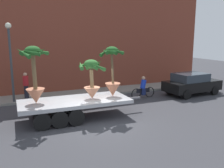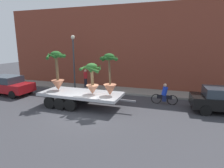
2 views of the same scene
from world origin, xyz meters
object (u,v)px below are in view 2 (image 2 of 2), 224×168
Objects in this scene: trailing_car at (8,85)px; street_lamp at (74,55)px; flatbed_trailer at (78,95)px; potted_palm_rear at (110,76)px; cyclist at (164,95)px; pedestrian_near_gate at (86,78)px; potted_palm_front at (57,71)px; potted_palm_middle at (92,78)px.

trailing_car is 0.86× the size of street_lamp.
street_lamp is (-2.58, 4.13, 2.47)m from flatbed_trailer.
cyclist is (3.32, 2.33, -1.59)m from potted_palm_rear.
trailing_car is 6.61m from pedestrian_near_gate.
cyclist is (7.30, 2.17, -1.69)m from potted_palm_front.
trailing_car is at bearing -143.83° from street_lamp.
cyclist is at bearing 22.18° from flatbed_trailer.
potted_palm_rear reaches higher than pedestrian_near_gate.
pedestrian_near_gate reaches higher than trailing_car.
potted_palm_middle is at bearing -152.11° from cyclist.
trailing_car is (-8.21, 0.93, -1.24)m from potted_palm_middle.
pedestrian_near_gate is at bearing 110.32° from flatbed_trailer.
cyclist is 7.85m from pedestrian_near_gate.
cyclist is at bearing -12.54° from street_lamp.
pedestrian_near_gate is (-7.43, 2.50, 0.37)m from cyclist.
flatbed_trailer is at bearing -157.82° from cyclist.
street_lamp is (-0.93, 4.00, 0.87)m from potted_palm_front.
potted_palm_middle is 1.11× the size of cyclist.
potted_palm_middle is at bearing -48.60° from street_lamp.
street_lamp is at bearing 36.17° from trailing_car.
potted_palm_middle reaches higher than pedestrian_near_gate.
potted_palm_middle reaches higher than flatbed_trailer.
potted_palm_rear is 6.46m from pedestrian_near_gate.
pedestrian_near_gate is at bearing 130.42° from potted_palm_rear.
potted_palm_front is 7.80m from cyclist.
potted_palm_rear is 9.55m from trailing_car.
potted_palm_rear is 0.56× the size of street_lamp.
street_lamp is at bearing 103.10° from potted_palm_front.
pedestrian_near_gate reaches higher than cyclist.
potted_palm_front is at bearing -7.48° from trailing_car.
potted_palm_rear is 1.31× the size of potted_palm_middle.
street_lamp reaches higher than trailing_car.
potted_palm_middle is 2.81m from potted_palm_front.
pedestrian_near_gate is (5.29, 3.95, 0.22)m from trailing_car.
potted_palm_front is (-2.79, 0.22, 0.30)m from potted_palm_middle.
pedestrian_near_gate is at bearing 39.76° from street_lamp.
flatbed_trailer is 1.59× the size of trailing_car.
cyclist is at bearing 27.89° from potted_palm_middle.
pedestrian_near_gate is (-4.11, 4.83, -1.21)m from potted_palm_rear.
cyclist is 8.81m from street_lamp.
flatbed_trailer is 1.73m from potted_palm_middle.
potted_palm_middle is at bearing -4.25° from flatbed_trailer.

